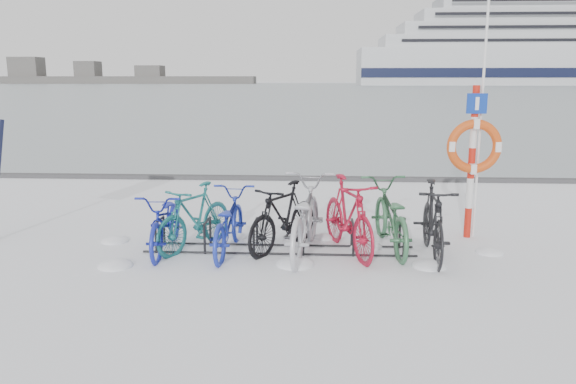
% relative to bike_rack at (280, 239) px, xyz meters
% --- Properties ---
extents(ground, '(900.00, 900.00, 0.00)m').
position_rel_bike_rack_xyz_m(ground, '(0.00, 0.00, -0.18)').
color(ground, white).
rests_on(ground, ground).
extents(ice_sheet, '(400.00, 298.00, 0.02)m').
position_rel_bike_rack_xyz_m(ice_sheet, '(0.00, 155.00, -0.17)').
color(ice_sheet, '#99A5AD').
rests_on(ice_sheet, ground).
extents(quay_edge, '(400.00, 0.25, 0.10)m').
position_rel_bike_rack_xyz_m(quay_edge, '(0.00, 5.90, -0.13)').
color(quay_edge, '#3F3F42').
rests_on(quay_edge, ground).
extents(bike_rack, '(4.00, 0.48, 0.46)m').
position_rel_bike_rack_xyz_m(bike_rack, '(0.00, 0.00, 0.00)').
color(bike_rack, black).
rests_on(bike_rack, ground).
extents(lifebuoy_station, '(0.85, 0.23, 4.39)m').
position_rel_bike_rack_xyz_m(lifebuoy_station, '(2.98, 0.83, 1.29)').
color(lifebuoy_station, red).
rests_on(lifebuoy_station, ground).
extents(cruise_ferry, '(155.68, 29.32, 51.15)m').
position_rel_bike_rack_xyz_m(cruise_ferry, '(92.01, 210.52, 13.75)').
color(cruise_ferry, silver).
rests_on(cruise_ferry, ground).
extents(shoreline, '(180.00, 12.00, 9.50)m').
position_rel_bike_rack_xyz_m(shoreline, '(-122.02, 260.00, 2.61)').
color(shoreline, '#4C4C4C').
rests_on(shoreline, ground).
extents(bike_0, '(0.72, 1.83, 0.95)m').
position_rel_bike_rack_xyz_m(bike_0, '(-1.68, -0.05, 0.29)').
color(bike_0, '#1823A0').
rests_on(bike_0, ground).
extents(bike_1, '(1.19, 1.71, 1.01)m').
position_rel_bike_rack_xyz_m(bike_1, '(-1.29, 0.09, 0.32)').
color(bike_1, '#1A6668').
rests_on(bike_1, ground).
extents(bike_2, '(0.73, 1.85, 0.96)m').
position_rel_bike_rack_xyz_m(bike_2, '(-0.76, -0.07, 0.30)').
color(bike_2, '#1C2FA9').
rests_on(bike_2, ground).
extents(bike_3, '(1.31, 1.73, 1.04)m').
position_rel_bike_rack_xyz_m(bike_3, '(0.05, 0.12, 0.34)').
color(bike_3, black).
rests_on(bike_3, ground).
extents(bike_4, '(1.03, 2.26, 1.15)m').
position_rel_bike_rack_xyz_m(bike_4, '(0.36, -0.06, 0.39)').
color(bike_4, '#B7B8C0').
rests_on(bike_4, ground).
extents(bike_5, '(1.11, 1.99, 1.15)m').
position_rel_bike_rack_xyz_m(bike_5, '(1.01, 0.01, 0.39)').
color(bike_5, '#A9132C').
rests_on(bike_5, ground).
extents(bike_6, '(0.91, 2.08, 1.06)m').
position_rel_bike_rack_xyz_m(bike_6, '(1.64, 0.25, 0.35)').
color(bike_6, '#366C46').
rests_on(bike_6, ground).
extents(bike_7, '(0.62, 1.88, 1.11)m').
position_rel_bike_rack_xyz_m(bike_7, '(2.21, -0.13, 0.38)').
color(bike_7, black).
rests_on(bike_7, ground).
extents(snow_drifts, '(6.15, 1.96, 0.19)m').
position_rel_bike_rack_xyz_m(snow_drifts, '(0.19, -0.11, -0.18)').
color(snow_drifts, white).
rests_on(snow_drifts, ground).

